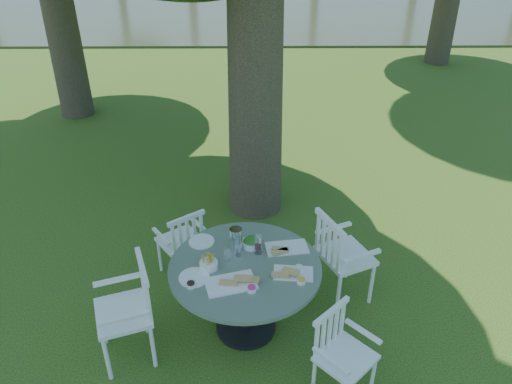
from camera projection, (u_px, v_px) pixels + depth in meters
ground at (256, 268)px, 5.47m from camera, size 140.00×140.00×0.00m
table at (245, 279)px, 4.41m from camera, size 1.34×1.34×0.75m
chair_ne at (338, 252)px, 4.78m from camera, size 0.62×0.63×0.97m
chair_nw at (184, 240)px, 5.11m from camera, size 0.56×0.55×0.81m
chair_sw at (133, 304)px, 4.19m from camera, size 0.59×0.61×0.96m
chair_se at (338, 347)px, 3.90m from camera, size 0.56×0.56×0.81m
tableware at (241, 256)px, 4.37m from camera, size 1.14×0.88×0.23m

